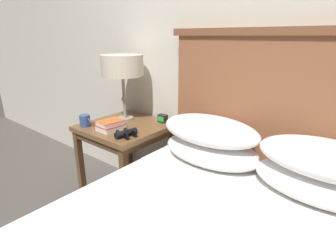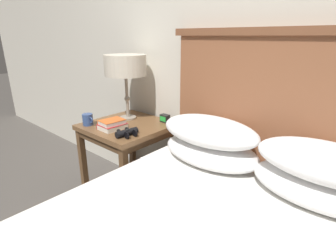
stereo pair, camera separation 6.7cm
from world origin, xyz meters
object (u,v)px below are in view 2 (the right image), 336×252
alarm_clock (165,118)px  nightstand (128,135)px  table_lamp (125,67)px  book_on_nightstand (112,126)px  book_stacked_on_top (112,122)px  binoculars_pair (127,133)px  coffee_mug (88,120)px

alarm_clock → nightstand: bearing=-129.4°
table_lamp → book_on_nightstand: (0.11, -0.24, -0.39)m
alarm_clock → book_stacked_on_top: bearing=-116.7°
binoculars_pair → book_on_nightstand: bearing=173.2°
binoculars_pair → coffee_mug: (-0.39, -0.05, 0.02)m
nightstand → alarm_clock: (0.18, 0.22, 0.12)m
binoculars_pair → alarm_clock: (-0.01, 0.38, 0.01)m
book_on_nightstand → coffee_mug: (-0.20, -0.07, 0.02)m
nightstand → book_on_nightstand: size_ratio=3.67×
table_lamp → nightstand: bearing=-43.0°
coffee_mug → alarm_clock: 0.57m
table_lamp → coffee_mug: (-0.09, -0.31, -0.37)m
book_on_nightstand → book_stacked_on_top: bearing=178.7°
alarm_clock → coffee_mug: bearing=-131.6°
alarm_clock → table_lamp: bearing=-156.6°
coffee_mug → alarm_clock: (0.38, 0.43, -0.01)m
book_stacked_on_top → binoculars_pair: book_stacked_on_top is taller
nightstand → alarm_clock: alarm_clock is taller
book_stacked_on_top → alarm_clock: (0.18, 0.36, -0.02)m
alarm_clock → binoculars_pair: bearing=-89.1°
table_lamp → alarm_clock: bearing=23.4°
table_lamp → book_on_nightstand: size_ratio=2.75×
nightstand → alarm_clock: size_ratio=9.49×
binoculars_pair → alarm_clock: size_ratio=2.33×
book_stacked_on_top → coffee_mug: 0.21m
table_lamp → alarm_clock: table_lamp is taller
binoculars_pair → nightstand: bearing=139.5°
table_lamp → alarm_clock: (0.29, 0.12, -0.38)m
book_on_nightstand → alarm_clock: size_ratio=2.59×
book_stacked_on_top → alarm_clock: bearing=63.3°
book_on_nightstand → book_stacked_on_top: book_stacked_on_top is taller
nightstand → binoculars_pair: bearing=-40.5°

